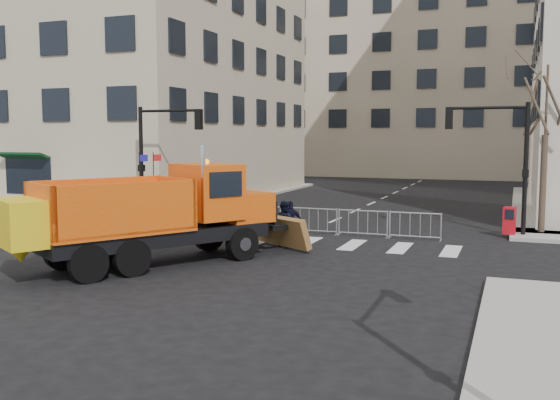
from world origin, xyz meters
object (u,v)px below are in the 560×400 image
at_px(cop_b, 284,224).
at_px(cop_c, 291,222).
at_px(worker, 224,200).
at_px(plow_truck, 148,213).
at_px(newspaper_box, 509,221).
at_px(cop_a, 249,221).

distance_m(cop_b, cop_c, 0.82).
relative_size(cop_b, worker, 0.86).
xyz_separation_m(plow_truck, cop_c, (2.72, 5.58, -0.88)).
xyz_separation_m(plow_truck, newspaper_box, (10.51, 9.79, -0.99)).
height_order(cop_a, worker, worker).
bearing_deg(worker, cop_a, -74.39).
bearing_deg(cop_c, newspaper_box, 168.97).
distance_m(cop_b, newspaper_box, 9.24).
xyz_separation_m(plow_truck, cop_a, (1.54, 4.28, -0.75)).
bearing_deg(plow_truck, newspaper_box, -15.95).
height_order(cop_b, worker, worker).
bearing_deg(cop_c, worker, -77.17).
distance_m(cop_c, worker, 5.73).
relative_size(worker, newspaper_box, 1.79).
xyz_separation_m(cop_b, newspaper_box, (7.75, 5.02, -0.15)).
relative_size(cop_a, cop_c, 1.16).
relative_size(cop_c, newspaper_box, 1.47).
distance_m(cop_a, cop_c, 1.75).
bearing_deg(worker, cop_c, -57.05).
bearing_deg(plow_truck, cop_a, 11.25).
height_order(cop_b, newspaper_box, cop_b).
bearing_deg(cop_b, plow_truck, 86.82).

